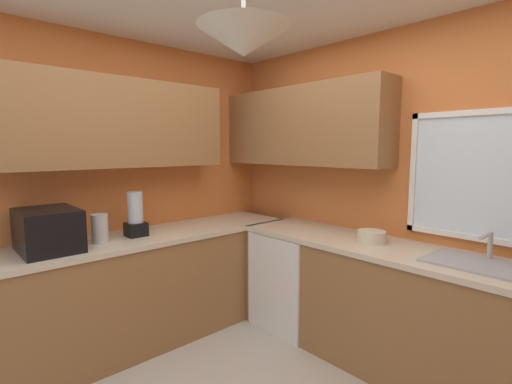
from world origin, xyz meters
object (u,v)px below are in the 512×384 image
dishwasher (295,279)px  blender_appliance (136,216)px  microwave (48,230)px  bowl (372,237)px  sink_assembly (481,264)px  kettle (100,228)px

dishwasher → blender_appliance: (-0.66, -1.19, 0.63)m
microwave → blender_appliance: blender_appliance is taller
microwave → bowl: bearing=53.0°
dishwasher → microwave: bearing=-110.0°
blender_appliance → sink_assembly: bearing=29.9°
dishwasher → blender_appliance: size_ratio=2.37×
dishwasher → bowl: bearing=2.3°
kettle → dishwasher: bearing=66.6°
bowl → blender_appliance: (-1.39, -1.22, 0.12)m
kettle → bowl: kettle is taller
microwave → sink_assembly: microwave is taller
bowl → blender_appliance: size_ratio=0.57×
bowl → microwave: bearing=-127.0°
dishwasher → kettle: bearing=-113.4°
dishwasher → blender_appliance: blender_appliance is taller
dishwasher → sink_assembly: (1.46, 0.04, 0.48)m
sink_assembly → microwave: bearing=-138.9°
kettle → bowl: size_ratio=1.05×
microwave → sink_assembly: bearing=41.1°
kettle → microwave: bearing=-93.4°
microwave → kettle: 0.34m
microwave → blender_appliance: 0.63m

